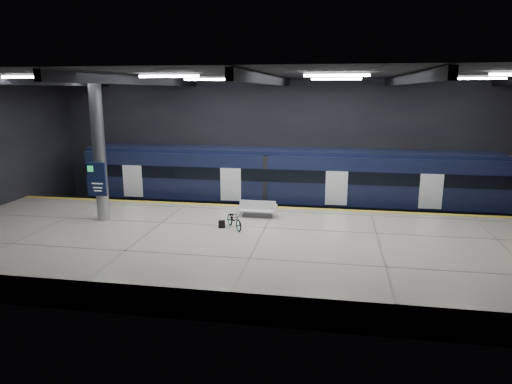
# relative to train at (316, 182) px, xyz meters

# --- Properties ---
(ground) EXTENTS (30.00, 30.00, 0.00)m
(ground) POSITION_rel_train_xyz_m (-2.02, -5.50, -2.06)
(ground) COLOR black
(ground) RESTS_ON ground
(room_shell) EXTENTS (30.10, 16.10, 8.05)m
(room_shell) POSITION_rel_train_xyz_m (-2.02, -5.49, 3.66)
(room_shell) COLOR black
(room_shell) RESTS_ON ground
(platform) EXTENTS (30.00, 11.00, 1.10)m
(platform) POSITION_rel_train_xyz_m (-2.02, -8.00, -1.51)
(platform) COLOR beige
(platform) RESTS_ON ground
(safety_strip) EXTENTS (30.00, 0.40, 0.01)m
(safety_strip) POSITION_rel_train_xyz_m (-2.02, -2.75, -0.95)
(safety_strip) COLOR gold
(safety_strip) RESTS_ON platform
(rails) EXTENTS (30.00, 1.52, 0.16)m
(rails) POSITION_rel_train_xyz_m (-2.02, 0.00, -1.98)
(rails) COLOR gray
(rails) RESTS_ON ground
(train) EXTENTS (29.40, 2.84, 3.79)m
(train) POSITION_rel_train_xyz_m (0.00, 0.00, 0.00)
(train) COLOR black
(train) RESTS_ON ground
(bench) EXTENTS (1.89, 0.81, 0.83)m
(bench) POSITION_rel_train_xyz_m (-2.67, -4.73, -0.67)
(bench) COLOR #595B60
(bench) RESTS_ON platform
(bicycle) EXTENTS (1.39, 1.65, 0.85)m
(bicycle) POSITION_rel_train_xyz_m (-3.39, -6.85, -0.53)
(bicycle) COLOR #99999E
(bicycle) RESTS_ON platform
(pannier_bag) EXTENTS (0.34, 0.27, 0.35)m
(pannier_bag) POSITION_rel_train_xyz_m (-3.99, -6.85, -0.78)
(pannier_bag) COLOR black
(pannier_bag) RESTS_ON platform
(info_column) EXTENTS (0.90, 0.78, 6.90)m
(info_column) POSITION_rel_train_xyz_m (-10.02, -6.52, 2.40)
(info_column) COLOR #9EA0A5
(info_column) RESTS_ON platform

